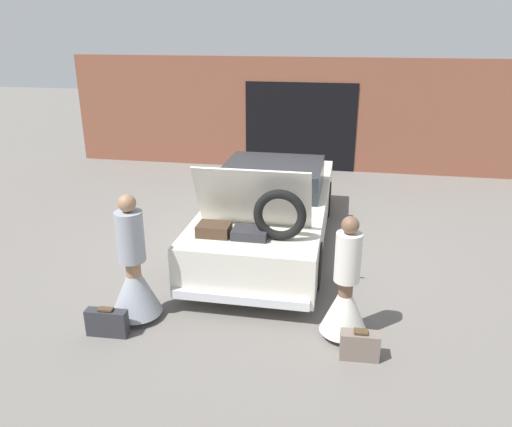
# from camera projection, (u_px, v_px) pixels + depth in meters

# --- Properties ---
(ground_plane) EXTENTS (40.00, 40.00, 0.00)m
(ground_plane) POSITION_uv_depth(u_px,v_px,m) (270.00, 242.00, 8.62)
(ground_plane) COLOR slate
(garage_wall_back) EXTENTS (12.00, 0.14, 2.80)m
(garage_wall_back) POSITION_uv_depth(u_px,v_px,m) (301.00, 115.00, 12.57)
(garage_wall_back) COLOR brown
(garage_wall_back) RESTS_ON ground_plane
(car) EXTENTS (1.90, 4.89, 1.78)m
(car) POSITION_uv_depth(u_px,v_px,m) (270.00, 209.00, 8.40)
(car) COLOR silver
(car) RESTS_ON ground_plane
(person_left) EXTENTS (0.64, 0.64, 1.66)m
(person_left) POSITION_uv_depth(u_px,v_px,m) (134.00, 276.00, 6.20)
(person_left) COLOR #997051
(person_left) RESTS_ON ground_plane
(person_right) EXTENTS (0.57, 0.57, 1.54)m
(person_right) POSITION_uv_depth(u_px,v_px,m) (345.00, 295.00, 5.83)
(person_right) COLOR brown
(person_right) RESTS_ON ground_plane
(suitcase_beside_left_person) EXTENTS (0.51, 0.16, 0.37)m
(suitcase_beside_left_person) POSITION_uv_depth(u_px,v_px,m) (107.00, 323.00, 5.97)
(suitcase_beside_left_person) COLOR #2D2D33
(suitcase_beside_left_person) RESTS_ON ground_plane
(suitcase_beside_right_person) EXTENTS (0.44, 0.20, 0.36)m
(suitcase_beside_right_person) POSITION_uv_depth(u_px,v_px,m) (360.00, 345.00, 5.56)
(suitcase_beside_right_person) COLOR #75665B
(suitcase_beside_right_person) RESTS_ON ground_plane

